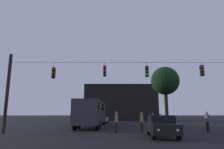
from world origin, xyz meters
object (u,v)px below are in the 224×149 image
Objects in this scene: car_near_right at (161,125)px; tree_left_silhouette at (165,81)px; city_bus at (92,111)px; pedestrian_crossing_right at (161,121)px; pedestrian_crossing_left at (153,120)px; pedestrian_trailing at (207,120)px; pedestrian_crossing_center at (116,121)px; pedestrian_near_bus at (142,120)px; car_far_left at (102,118)px.

tree_left_silhouette is (4.12, 13.09, 5.30)m from car_near_right.
pedestrian_crossing_right is at bearing -40.86° from city_bus.
pedestrian_crossing_right is (0.11, -2.78, -0.01)m from pedestrian_crossing_left.
city_bus reaches higher than pedestrian_crossing_right.
pedestrian_trailing reaches higher than pedestrian_crossing_left.
pedestrian_crossing_left is 0.20× the size of tree_left_silhouette.
city_bus is 1.36× the size of tree_left_silhouette.
pedestrian_crossing_center is 0.99× the size of pedestrian_trailing.
tree_left_silhouette reaches higher than pedestrian_crossing_center.
pedestrian_near_bus is 0.97× the size of pedestrian_trailing.
pedestrian_near_bus is at bearing -118.41° from tree_left_silhouette.
car_far_left is (0.87, 8.54, -1.07)m from city_bus.
tree_left_silhouette is (9.14, -4.86, 5.30)m from car_far_left.
tree_left_silhouette is (4.92, 9.09, 5.11)m from pedestrian_near_bus.
city_bus reaches higher than pedestrian_crossing_center.
car_near_right is 5.86m from pedestrian_trailing.
city_bus is at bearing 150.17° from pedestrian_trailing.
city_bus is 6.76× the size of pedestrian_crossing_left.
car_near_right is at bearing -42.78° from pedestrian_crossing_center.
car_far_left is 0.54× the size of tree_left_silhouette.
pedestrian_near_bus reaches higher than car_near_right.
pedestrian_trailing is at bearing 33.55° from car_near_right.
pedestrian_trailing is (5.68, -0.77, 0.04)m from pedestrian_near_bus.
pedestrian_crossing_center is at bearing -67.23° from city_bus.
pedestrian_near_bus is at bearing -73.16° from car_far_left.
pedestrian_near_bus is 0.21× the size of tree_left_silhouette.
pedestrian_crossing_left is 5.20m from pedestrian_crossing_center.
pedestrian_crossing_left is at bearing -116.77° from tree_left_silhouette.
pedestrian_trailing reaches higher than pedestrian_crossing_center.
pedestrian_crossing_center is 4.06m from pedestrian_crossing_right.
car_far_left is 15.50m from pedestrian_crossing_right.
pedestrian_near_bus is (2.36, 1.08, -0.03)m from pedestrian_crossing_center.
city_bus is at bearing 122.02° from car_near_right.
car_near_right is 2.71× the size of pedestrian_crossing_left.
car_far_left is at bearing 84.20° from city_bus.
car_far_left is 11.62m from tree_left_silhouette.
car_near_right is 2.57× the size of pedestrian_near_bus.
tree_left_silhouette reaches higher than pedestrian_crossing_right.
pedestrian_crossing_right is (0.84, 3.60, 0.11)m from car_near_right.
city_bus reaches higher than pedestrian_crossing_left.
pedestrian_near_bus is at bearing 166.01° from pedestrian_crossing_right.
pedestrian_crossing_center is at bearing 137.22° from car_near_right.
pedestrian_trailing reaches higher than car_far_left.
pedestrian_trailing is at bearing -5.06° from pedestrian_crossing_right.
pedestrian_crossing_center is at bearing -155.49° from pedestrian_near_bus.
pedestrian_crossing_right is 0.91× the size of pedestrian_trailing.
pedestrian_crossing_right is 0.94× the size of pedestrian_near_bus.
pedestrian_trailing is 0.22× the size of tree_left_silhouette.
car_near_right is at bearing -74.38° from car_far_left.
tree_left_silhouette is at bearing 94.44° from pedestrian_trailing.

